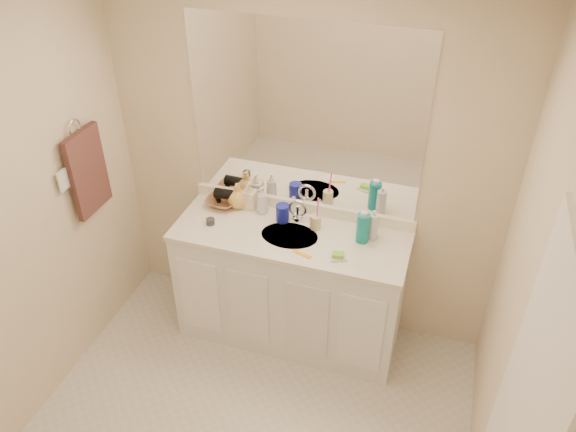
{
  "coord_description": "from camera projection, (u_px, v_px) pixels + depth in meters",
  "views": [
    {
      "loc": [
        0.87,
        -1.72,
        3.02
      ],
      "look_at": [
        0.0,
        0.97,
        1.05
      ],
      "focal_mm": 35.0,
      "sensor_mm": 36.0,
      "label": 1
    }
  ],
  "objects": [
    {
      "name": "soap_dish",
      "position": [
        338.0,
        257.0,
        3.38
      ],
      "size": [
        0.12,
        0.11,
        0.01
      ],
      "primitive_type": "cube",
      "rotation": [
        0.0,
        0.0,
        0.42
      ],
      "color": "silver",
      "rests_on": "countertop"
    },
    {
      "name": "sink_basin",
      "position": [
        289.0,
        237.0,
        3.58
      ],
      "size": [
        0.37,
        0.37,
        0.02
      ],
      "primitive_type": "cylinder",
      "color": "beige",
      "rests_on": "countertop"
    },
    {
      "name": "hand_towel",
      "position": [
        88.0,
        172.0,
        3.5
      ],
      "size": [
        0.04,
        0.32,
        0.55
      ],
      "primitive_type": "cube",
      "color": "#301B1A",
      "rests_on": "towel_ring"
    },
    {
      "name": "wall_right",
      "position": [
        518.0,
        372.0,
        2.28
      ],
      "size": [
        0.02,
        2.6,
        2.4
      ],
      "primitive_type": "cube",
      "color": "beige",
      "rests_on": "floor"
    },
    {
      "name": "toothbrush",
      "position": [
        318.0,
        209.0,
        3.55
      ],
      "size": [
        0.02,
        0.04,
        0.19
      ],
      "primitive_type": "cylinder",
      "rotation": [
        0.14,
        0.0,
        0.43
      ],
      "color": "#FC42AE",
      "rests_on": "tan_cup"
    },
    {
      "name": "soap_bottle_white",
      "position": [
        262.0,
        200.0,
        3.73
      ],
      "size": [
        0.09,
        0.09,
        0.2
      ],
      "primitive_type": "imported",
      "rotation": [
        0.0,
        0.0,
        -0.25
      ],
      "color": "silver",
      "rests_on": "countertop"
    },
    {
      "name": "ceiling",
      "position": [
        200.0,
        47.0,
        1.92
      ],
      "size": [
        2.6,
        2.6,
        0.02
      ],
      "primitive_type": "cube",
      "color": "white",
      "rests_on": "wall_back"
    },
    {
      "name": "soap_bottle_cream",
      "position": [
        250.0,
        195.0,
        3.78
      ],
      "size": [
        0.09,
        0.09,
        0.19
      ],
      "primitive_type": "imported",
      "rotation": [
        0.0,
        0.0,
        -0.03
      ],
      "color": "beige",
      "rests_on": "countertop"
    },
    {
      "name": "soap_bottle_yellow",
      "position": [
        238.0,
        195.0,
        3.79
      ],
      "size": [
        0.15,
        0.15,
        0.18
      ],
      "primitive_type": "imported",
      "rotation": [
        0.0,
        0.0,
        0.06
      ],
      "color": "#D7AD53",
      "rests_on": "countertop"
    },
    {
      "name": "green_soap",
      "position": [
        338.0,
        255.0,
        3.37
      ],
      "size": [
        0.08,
        0.06,
        0.03
      ],
      "primitive_type": "cube",
      "rotation": [
        0.0,
        0.0,
        0.14
      ],
      "color": "#77C630",
      "rests_on": "soap_dish"
    },
    {
      "name": "backsplash",
      "position": [
        302.0,
        207.0,
        3.77
      ],
      "size": [
        1.52,
        0.03,
        0.08
      ],
      "primitive_type": "cube",
      "color": "white",
      "rests_on": "countertop"
    },
    {
      "name": "wall_back",
      "position": [
        304.0,
        170.0,
        3.62
      ],
      "size": [
        2.6,
        0.02,
        2.4
      ],
      "primitive_type": "cube",
      "color": "beige",
      "rests_on": "floor"
    },
    {
      "name": "blue_mug",
      "position": [
        283.0,
        213.0,
        3.67
      ],
      "size": [
        0.09,
        0.09,
        0.12
      ],
      "primitive_type": "cylinder",
      "rotation": [
        0.0,
        0.0,
        -0.02
      ],
      "color": "#161E9A",
      "rests_on": "countertop"
    },
    {
      "name": "switch_plate",
      "position": [
        63.0,
        180.0,
        3.32
      ],
      "size": [
        0.01,
        0.08,
        0.13
      ],
      "primitive_type": "cube",
      "color": "white",
      "rests_on": "wall_left"
    },
    {
      "name": "towel_ring",
      "position": [
        75.0,
        128.0,
        3.33
      ],
      "size": [
        0.01,
        0.11,
        0.11
      ],
      "primitive_type": "torus",
      "rotation": [
        0.0,
        1.57,
        0.0
      ],
      "color": "silver",
      "rests_on": "wall_left"
    },
    {
      "name": "wicker_basket",
      "position": [
        223.0,
        201.0,
        3.85
      ],
      "size": [
        0.25,
        0.25,
        0.05
      ],
      "primitive_type": "imported",
      "rotation": [
        0.0,
        0.0,
        -0.13
      ],
      "color": "brown",
      "rests_on": "countertop"
    },
    {
      "name": "clear_pump_bottle",
      "position": [
        373.0,
        226.0,
        3.51
      ],
      "size": [
        0.07,
        0.07,
        0.17
      ],
      "primitive_type": "cylinder",
      "rotation": [
        0.0,
        0.0,
        0.14
      ],
      "color": "silver",
      "rests_on": "countertop"
    },
    {
      "name": "mirror",
      "position": [
        304.0,
        119.0,
        3.41
      ],
      "size": [
        1.48,
        0.01,
        1.2
      ],
      "primitive_type": "cube",
      "color": "white",
      "rests_on": "wall_back"
    },
    {
      "name": "dark_jar",
      "position": [
        210.0,
        221.0,
        3.66
      ],
      "size": [
        0.07,
        0.07,
        0.04
      ],
      "primitive_type": "cylinder",
      "rotation": [
        0.0,
        0.0,
        0.43
      ],
      "color": "#313137",
      "rests_on": "countertop"
    },
    {
      "name": "mouthwash_bottle",
      "position": [
        363.0,
        228.0,
        3.47
      ],
      "size": [
        0.09,
        0.09,
        0.2
      ],
      "primitive_type": "cylinder",
      "rotation": [
        0.0,
        0.0,
        -0.05
      ],
      "color": "#0B838B",
      "rests_on": "countertop"
    },
    {
      "name": "orange_comb",
      "position": [
        302.0,
        254.0,
        3.41
      ],
      "size": [
        0.13,
        0.06,
        0.01
      ],
      "primitive_type": "cube",
      "rotation": [
        0.0,
        0.0,
        -0.29
      ],
      "color": "#FAA71A",
      "rests_on": "countertop"
    },
    {
      "name": "countertop",
      "position": [
        290.0,
        235.0,
        3.6
      ],
      "size": [
        1.52,
        0.57,
        0.03
      ],
      "primitive_type": "cube",
      "color": "white",
      "rests_on": "vanity_cabinet"
    },
    {
      "name": "hair_dryer",
      "position": [
        225.0,
        194.0,
        3.81
      ],
      "size": [
        0.15,
        0.08,
        0.07
      ],
      "primitive_type": "cylinder",
      "rotation": [
        0.0,
        1.57,
        0.04
      ],
      "color": "black",
      "rests_on": "wicker_basket"
    },
    {
      "name": "vanity_cabinet",
      "position": [
        290.0,
        287.0,
        3.85
      ],
      "size": [
        1.5,
        0.55,
        0.85
      ],
      "primitive_type": "cube",
      "color": "white",
      "rests_on": "floor"
    },
    {
      "name": "tan_cup",
      "position": [
        316.0,
        222.0,
        3.61
      ],
      "size": [
        0.07,
        0.07,
        0.09
      ],
      "primitive_type": "cylinder",
      "rotation": [
        0.0,
        0.0,
        0.01
      ],
      "color": "beige",
      "rests_on": "countertop"
    },
    {
      "name": "faucet",
      "position": [
        298.0,
        213.0,
        3.68
      ],
      "size": [
        0.02,
        0.02,
        0.11
      ],
      "primitive_type": "cylinder",
      "color": "silver",
      "rests_on": "countertop"
    }
  ]
}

